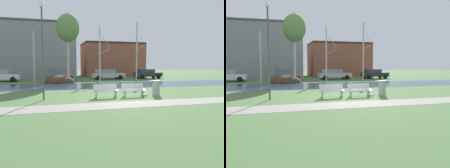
% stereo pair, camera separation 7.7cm
% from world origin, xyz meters
% --- Properties ---
extents(ground_plane, '(120.00, 120.00, 0.00)m').
position_xyz_m(ground_plane, '(0.00, 10.00, 0.00)').
color(ground_plane, '#4C703D').
extents(paved_path_strip, '(60.00, 1.93, 0.01)m').
position_xyz_m(paved_path_strip, '(0.00, -2.04, 0.01)').
color(paved_path_strip, gray).
rests_on(paved_path_strip, ground).
extents(river_band, '(80.00, 6.86, 0.01)m').
position_xyz_m(river_band, '(0.00, 9.33, 0.00)').
color(river_band, '#2D475B').
rests_on(river_band, ground).
extents(soil_mound, '(3.90, 3.51, 1.80)m').
position_xyz_m(soil_mound, '(-3.46, 14.01, 0.00)').
color(soil_mound, '#423021').
rests_on(soil_mound, ground).
extents(bench_left, '(1.62, 0.62, 0.87)m').
position_xyz_m(bench_left, '(-0.96, 0.85, 0.47)').
color(bench_left, silver).
rests_on(bench_left, ground).
extents(bench_right, '(1.62, 0.62, 0.87)m').
position_xyz_m(bench_right, '(0.96, 0.85, 0.47)').
color(bench_right, silver).
rests_on(bench_right, ground).
extents(trash_bin, '(0.53, 0.53, 1.04)m').
position_xyz_m(trash_bin, '(2.66, 0.89, 0.54)').
color(trash_bin, '#999B9E').
rests_on(trash_bin, ground).
extents(seagull, '(0.40, 0.15, 0.25)m').
position_xyz_m(seagull, '(1.73, 0.53, 0.13)').
color(seagull, white).
rests_on(seagull, ground).
extents(streetlamp, '(0.32, 0.32, 5.86)m').
position_xyz_m(streetlamp, '(-4.85, 0.89, 3.86)').
color(streetlamp, '#4C4C51').
rests_on(streetlamp, ground).
extents(birch_far_left, '(1.19, 1.88, 6.19)m').
position_xyz_m(birch_far_left, '(-6.26, 15.65, 3.16)').
color(birch_far_left, beige).
rests_on(birch_far_left, ground).
extents(birch_left, '(2.81, 2.81, 8.43)m').
position_xyz_m(birch_left, '(-2.25, 14.66, 6.54)').
color(birch_left, beige).
rests_on(birch_left, ground).
extents(birch_center_left, '(1.51, 2.72, 6.97)m').
position_xyz_m(birch_center_left, '(1.86, 15.11, 3.55)').
color(birch_center_left, beige).
rests_on(birch_center_left, ground).
extents(birch_center, '(1.24, 2.01, 7.86)m').
position_xyz_m(birch_center, '(7.08, 15.42, 3.98)').
color(birch_center, beige).
rests_on(birch_center, ground).
extents(parked_van_nearest_white, '(4.40, 2.14, 1.53)m').
position_xyz_m(parked_van_nearest_white, '(-10.43, 17.28, 0.80)').
color(parked_van_nearest_white, silver).
rests_on(parked_van_nearest_white, ground).
extents(parked_sedan_second_grey, '(4.12, 1.98, 1.60)m').
position_xyz_m(parked_sedan_second_grey, '(-3.26, 17.27, 0.83)').
color(parked_sedan_second_grey, slate).
rests_on(parked_sedan_second_grey, ground).
extents(parked_hatch_third_silver, '(4.82, 2.10, 1.49)m').
position_xyz_m(parked_hatch_third_silver, '(3.60, 18.20, 0.78)').
color(parked_hatch_third_silver, '#B2B5BC').
rests_on(parked_hatch_third_silver, ground).
extents(parked_wagon_fourth_dark, '(4.13, 2.00, 1.45)m').
position_xyz_m(parked_wagon_fourth_dark, '(10.07, 18.37, 0.77)').
color(parked_wagon_fourth_dark, '#282B30').
rests_on(parked_wagon_fourth_dark, ground).
extents(building_grey_warehouse, '(16.24, 9.40, 8.88)m').
position_xyz_m(building_grey_warehouse, '(-8.52, 26.75, 4.44)').
color(building_grey_warehouse, gray).
rests_on(building_grey_warehouse, ground).
extents(building_brick_low, '(10.79, 7.60, 6.12)m').
position_xyz_m(building_brick_low, '(6.86, 27.54, 3.06)').
color(building_brick_low, brown).
rests_on(building_brick_low, ground).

